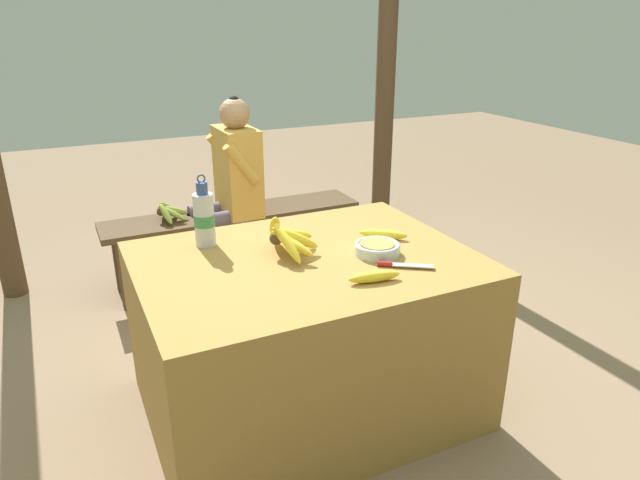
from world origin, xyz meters
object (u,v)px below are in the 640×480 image
at_px(serving_bowl, 377,248).
at_px(loose_banana_front, 374,277).
at_px(knife, 397,265).
at_px(banana_bunch_green, 168,211).
at_px(water_bottle, 204,218).
at_px(wooden_bench, 234,223).
at_px(banana_bunch_ripe, 286,236).
at_px(loose_banana_side, 383,234).
at_px(seated_vendor, 231,180).
at_px(support_post_far, 387,46).

height_order(serving_bowl, loose_banana_front, serving_bowl).
relative_size(knife, banana_bunch_green, 0.70).
bearing_deg(banana_bunch_green, water_bottle, -92.27).
bearing_deg(wooden_bench, banana_bunch_ripe, -97.70).
xyz_separation_m(banana_bunch_ripe, banana_bunch_green, (-0.22, 1.28, -0.25)).
bearing_deg(banana_bunch_ripe, banana_bunch_green, 99.56).
height_order(water_bottle, loose_banana_side, water_bottle).
distance_m(banana_bunch_ripe, seated_vendor, 1.26).
xyz_separation_m(water_bottle, knife, (0.58, -0.51, -0.10)).
bearing_deg(loose_banana_side, serving_bowl, -128.70).
distance_m(banana_bunch_green, support_post_far, 1.89).
bearing_deg(banana_bunch_green, seated_vendor, -5.58).
distance_m(seated_vendor, banana_bunch_green, 0.40).
bearing_deg(loose_banana_front, support_post_far, 57.94).
relative_size(serving_bowl, banana_bunch_green, 0.67).
relative_size(banana_bunch_ripe, knife, 1.77).
distance_m(loose_banana_front, loose_banana_side, 0.42).
xyz_separation_m(wooden_bench, seated_vendor, (-0.02, -0.03, 0.28)).
bearing_deg(support_post_far, banana_bunch_green, -167.77).
height_order(water_bottle, knife, water_bottle).
distance_m(loose_banana_side, banana_bunch_green, 1.47).
distance_m(water_bottle, wooden_bench, 1.22).
xyz_separation_m(banana_bunch_ripe, serving_bowl, (0.32, -0.15, -0.05)).
distance_m(banana_bunch_ripe, loose_banana_front, 0.41).
distance_m(loose_banana_front, support_post_far, 2.45).
distance_m(serving_bowl, knife, 0.14).
xyz_separation_m(banana_bunch_ripe, loose_banana_side, (0.42, -0.02, -0.05)).
relative_size(loose_banana_front, knife, 1.04).
distance_m(serving_bowl, loose_banana_side, 0.17).
bearing_deg(loose_banana_front, banana_bunch_green, 103.50).
bearing_deg(banana_bunch_ripe, water_bottle, 139.33).
xyz_separation_m(banana_bunch_ripe, water_bottle, (-0.26, 0.22, 0.04)).
bearing_deg(banana_bunch_green, support_post_far, 12.23).
height_order(banana_bunch_ripe, knife, banana_bunch_ripe).
bearing_deg(support_post_far, wooden_bench, -164.01).
bearing_deg(banana_bunch_green, loose_banana_front, -76.50).
relative_size(serving_bowl, loose_banana_front, 0.91).
bearing_deg(seated_vendor, water_bottle, 66.94).
bearing_deg(knife, water_bottle, 171.74).
xyz_separation_m(water_bottle, banana_bunch_green, (0.04, 1.06, -0.30)).
relative_size(water_bottle, knife, 1.58).
bearing_deg(serving_bowl, seated_vendor, 96.53).
height_order(loose_banana_front, support_post_far, support_post_far).
distance_m(banana_bunch_ripe, serving_bowl, 0.35).
height_order(banana_bunch_ripe, serving_bowl, banana_bunch_ripe).
xyz_separation_m(loose_banana_front, loose_banana_side, (0.24, 0.34, 0.00)).
relative_size(water_bottle, loose_banana_side, 1.62).
height_order(serving_bowl, seated_vendor, seated_vendor).
height_order(banana_bunch_ripe, water_bottle, water_bottle).
xyz_separation_m(banana_bunch_ripe, loose_banana_front, (0.18, -0.36, -0.05)).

